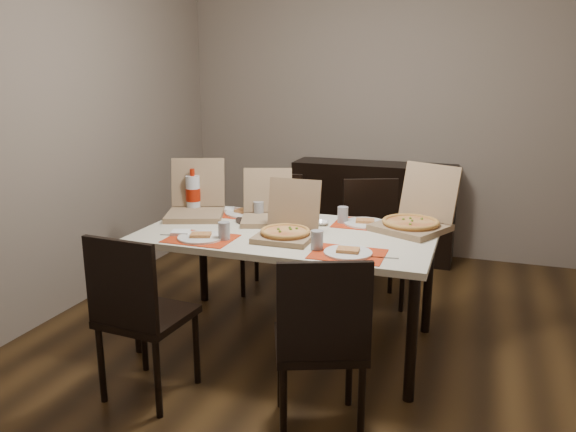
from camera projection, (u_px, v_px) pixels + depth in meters
The scene contains 20 objects.
ground at pixel (321, 335), 3.81m from camera, with size 3.80×4.00×0.02m, color #3E2913.
room_walls at pixel (342, 70), 3.77m from camera, with size 3.84×4.02×2.62m.
sideboard at pixel (373, 210), 5.32m from camera, with size 1.50×0.40×0.90m, color black.
dining_table at pixel (288, 242), 3.53m from camera, with size 1.80×1.00×0.75m.
chair_near_left at pixel (138, 311), 2.92m from camera, with size 0.45×0.45×0.93m.
chair_near_right at pixel (321, 339), 2.61m from camera, with size 0.55×0.55×0.93m.
chair_far_left at pixel (273, 227), 4.50m from camera, with size 0.45×0.45×0.93m.
chair_far_right at pixel (372, 236), 4.27m from camera, with size 0.55×0.55×0.93m.
setting_near_left at pixel (204, 235), 3.36m from camera, with size 0.48×0.30×0.11m.
setting_near_right at pixel (340, 249), 3.09m from camera, with size 0.50×0.30×0.11m.
setting_far_left at pixel (246, 212), 3.93m from camera, with size 0.48×0.30×0.11m.
setting_far_right at pixel (360, 221), 3.68m from camera, with size 0.47×0.30×0.11m.
napkin_loose at pixel (287, 233), 3.44m from camera, with size 0.12×0.11×0.02m, color white.
pizza_box_center at pixel (287, 229), 3.37m from camera, with size 0.33×0.37×0.33m.
pizza_box_right at pixel (414, 220), 3.54m from camera, with size 0.55×0.57×0.40m.
pizza_box_left at pixel (196, 207), 3.89m from camera, with size 0.49×0.52×0.38m.
pizza_box_extra at pixel (267, 212), 3.76m from camera, with size 0.43×0.46×0.33m.
faina_plate at pixel (256, 219), 3.76m from camera, with size 0.28×0.28×0.03m.
dip_bowl at pixel (321, 223), 3.67m from camera, with size 0.10×0.10×0.02m, color white.
soda_bottle at pixel (193, 194), 3.98m from camera, with size 0.10×0.10×0.31m.
Camera 1 is at (0.93, -3.37, 1.71)m, focal length 35.00 mm.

